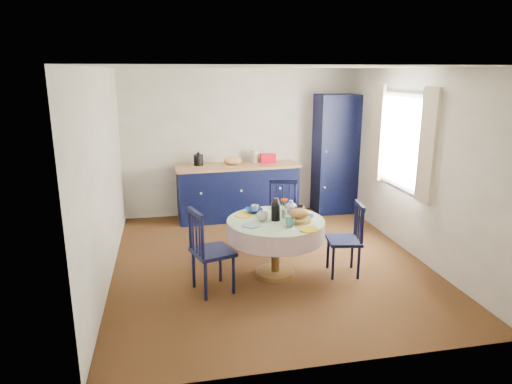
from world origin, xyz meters
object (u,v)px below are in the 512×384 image
(chair_left, at_px, (209,250))
(chair_right, at_px, (347,239))
(pantry_cabinet, at_px, (336,154))
(mug_a, at_px, (263,216))
(chair_far, at_px, (282,215))
(kitchen_counter, at_px, (238,191))
(cobalt_bowl, at_px, (254,211))
(dining_table, at_px, (276,229))
(mug_c, at_px, (299,209))
(mug_d, at_px, (255,208))
(mug_b, at_px, (290,222))

(chair_left, relative_size, chair_right, 1.09)
(pantry_cabinet, relative_size, mug_a, 15.56)
(chair_far, distance_m, mug_a, 0.98)
(chair_left, bearing_deg, kitchen_counter, -33.29)
(kitchen_counter, xyz_separation_m, cobalt_bowl, (-0.11, -2.02, 0.26))
(pantry_cabinet, distance_m, dining_table, 2.94)
(chair_left, height_order, chair_far, chair_left)
(pantry_cabinet, xyz_separation_m, mug_c, (-1.31, -2.19, -0.27))
(dining_table, relative_size, chair_left, 1.19)
(cobalt_bowl, bearing_deg, mug_a, -81.82)
(mug_a, height_order, mug_d, mug_a)
(dining_table, xyz_separation_m, cobalt_bowl, (-0.21, 0.33, 0.14))
(chair_left, xyz_separation_m, mug_c, (1.19, 0.49, 0.26))
(chair_left, height_order, mug_d, chair_left)
(dining_table, distance_m, chair_right, 0.88)
(chair_far, xyz_separation_m, chair_right, (0.57, -0.97, -0.03))
(mug_a, bearing_deg, chair_far, 61.04)
(chair_right, height_order, mug_d, chair_right)
(pantry_cabinet, distance_m, mug_b, 3.10)
(pantry_cabinet, bearing_deg, mug_b, -121.08)
(mug_c, bearing_deg, chair_right, -33.53)
(kitchen_counter, distance_m, mug_d, 2.01)
(chair_far, relative_size, mug_a, 7.34)
(mug_d, bearing_deg, chair_far, 44.01)
(chair_far, height_order, mug_a, chair_far)
(mug_d, bearing_deg, mug_c, -17.19)
(chair_right, bearing_deg, chair_left, -75.90)
(pantry_cabinet, xyz_separation_m, mug_b, (-1.57, -2.66, -0.27))
(dining_table, xyz_separation_m, mug_d, (-0.19, 0.37, 0.16))
(chair_right, bearing_deg, mug_b, -71.37)
(cobalt_bowl, bearing_deg, chair_right, -23.98)
(chair_right, distance_m, mug_b, 0.84)
(chair_left, height_order, cobalt_bowl, chair_left)
(chair_left, distance_m, mug_b, 0.98)
(kitchen_counter, distance_m, chair_far, 1.57)
(mug_a, relative_size, mug_c, 1.05)
(chair_far, bearing_deg, pantry_cabinet, 66.31)
(pantry_cabinet, xyz_separation_m, chair_right, (-0.80, -2.54, -0.57))
(chair_left, bearing_deg, pantry_cabinet, -60.60)
(chair_right, height_order, mug_c, chair_right)
(chair_right, bearing_deg, kitchen_counter, -149.59)
(chair_far, relative_size, chair_right, 1.07)
(pantry_cabinet, distance_m, chair_far, 2.15)
(chair_right, bearing_deg, dining_table, -90.09)
(chair_right, xyz_separation_m, mug_a, (-1.03, 0.15, 0.30))
(kitchen_counter, relative_size, chair_right, 2.30)
(dining_table, relative_size, chair_right, 1.30)
(chair_right, height_order, mug_a, chair_right)
(dining_table, height_order, cobalt_bowl, dining_table)
(mug_c, height_order, mug_d, mug_c)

